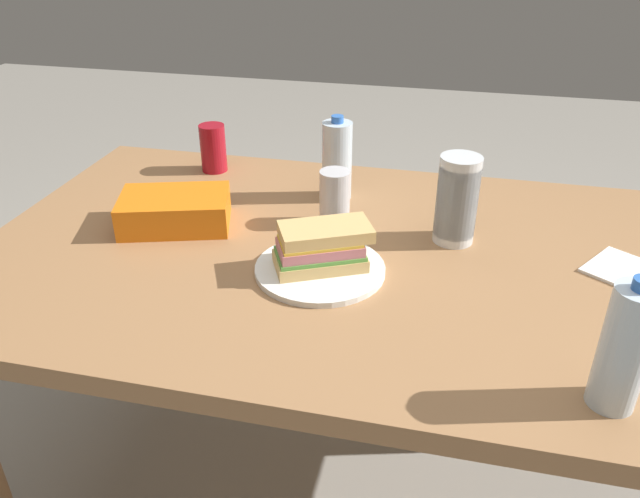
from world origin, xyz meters
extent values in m
plane|color=gray|center=(0.00, 0.00, 0.00)|extent=(8.00, 8.00, 0.00)
cube|color=#9E7047|center=(0.00, 0.00, 0.71)|extent=(1.58, 0.92, 0.04)
cylinder|color=brown|center=(-0.71, 0.38, 0.35)|extent=(0.07, 0.07, 0.69)
cylinder|color=white|center=(-0.07, -0.09, 0.74)|extent=(0.25, 0.25, 0.01)
cube|color=#DBB26B|center=(-0.07, -0.09, 0.75)|extent=(0.19, 0.15, 0.02)
cube|color=#599E3F|center=(-0.07, -0.09, 0.77)|extent=(0.18, 0.15, 0.01)
cube|color=#C6727A|center=(-0.07, -0.09, 0.78)|extent=(0.18, 0.14, 0.02)
cube|color=yellow|center=(-0.07, -0.09, 0.80)|extent=(0.17, 0.14, 0.01)
cube|color=#DBB26B|center=(-0.06, -0.08, 0.81)|extent=(0.19, 0.15, 0.02)
cylinder|color=maroon|center=(-0.45, 0.35, 0.79)|extent=(0.07, 0.07, 0.12)
cube|color=orange|center=(-0.42, 0.03, 0.77)|extent=(0.26, 0.21, 0.07)
cylinder|color=silver|center=(-0.11, 0.25, 0.82)|extent=(0.07, 0.07, 0.18)
cylinder|color=blue|center=(-0.11, 0.25, 0.92)|extent=(0.03, 0.03, 0.02)
cylinder|color=silver|center=(0.17, 0.10, 0.78)|extent=(0.08, 0.08, 0.09)
cylinder|color=silver|center=(0.17, 0.10, 0.80)|extent=(0.08, 0.08, 0.09)
cylinder|color=silver|center=(0.17, 0.10, 0.81)|extent=(0.08, 0.08, 0.09)
cylinder|color=silver|center=(0.17, 0.10, 0.83)|extent=(0.08, 0.08, 0.09)
cylinder|color=silver|center=(0.17, 0.10, 0.85)|extent=(0.08, 0.08, 0.09)
cylinder|color=silver|center=(0.17, 0.10, 0.87)|extent=(0.08, 0.08, 0.09)
cylinder|color=silver|center=(0.41, -0.34, 0.83)|extent=(0.07, 0.07, 0.19)
cylinder|color=silver|center=(-0.09, 0.12, 0.79)|extent=(0.07, 0.07, 0.12)
cube|color=white|center=(0.50, 0.04, 0.73)|extent=(0.18, 0.18, 0.01)
camera|label=1|loc=(0.16, -1.09, 1.36)|focal=35.31mm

